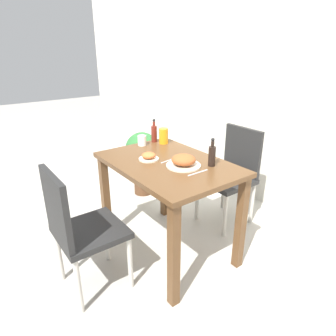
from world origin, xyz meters
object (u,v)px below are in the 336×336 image
object	(u,v)px
chair_far	(232,171)
drink_cup	(142,141)
food_plate	(184,161)
condiment_bottle	(154,133)
chair_near	(78,226)
juice_glass	(164,136)
side_plate	(149,157)
potted_plant_left	(142,155)
sauce_bottle	(212,155)

from	to	relation	value
chair_far	drink_cup	distance (m)	0.88
food_plate	condiment_bottle	xyz separation A→B (m)	(-0.61, 0.16, 0.04)
food_plate	chair_near	bearing A→B (deg)	-100.24
juice_glass	condiment_bottle	distance (m)	0.10
drink_cup	side_plate	bearing A→B (deg)	-24.16
chair_near	food_plate	world-z (taller)	chair_near
chair_near	condiment_bottle	size ratio (longest dim) A/B	4.32
chair_near	chair_far	xyz separation A→B (m)	(-0.04, 1.48, 0.00)
juice_glass	potted_plant_left	xyz separation A→B (m)	(-0.61, 0.15, -0.38)
chair_far	food_plate	xyz separation A→B (m)	(0.17, -0.73, 0.31)
food_plate	side_plate	distance (m)	0.28
drink_cup	juice_glass	size ratio (longest dim) A/B	0.62
potted_plant_left	chair_near	bearing A→B (deg)	-47.94
juice_glass	chair_far	bearing A→B (deg)	56.77
sauce_bottle	condiment_bottle	xyz separation A→B (m)	(-0.72, -0.00, 0.00)
chair_far	drink_cup	xyz separation A→B (m)	(-0.41, -0.71, 0.32)
side_plate	juice_glass	xyz separation A→B (m)	(-0.26, 0.33, 0.04)
condiment_bottle	potted_plant_left	xyz separation A→B (m)	(-0.52, 0.19, -0.40)
sauce_bottle	food_plate	bearing A→B (deg)	-123.70
drink_cup	condiment_bottle	xyz separation A→B (m)	(-0.02, 0.14, 0.04)
chair_far	food_plate	size ratio (longest dim) A/B	3.64
food_plate	condiment_bottle	size ratio (longest dim) A/B	1.19
juice_glass	drink_cup	bearing A→B (deg)	-110.20
chair_near	drink_cup	size ratio (longest dim) A/B	10.57
sauce_bottle	condiment_bottle	distance (m)	0.72
side_plate	drink_cup	world-z (taller)	drink_cup
food_plate	condiment_bottle	distance (m)	0.63
chair_near	juice_glass	size ratio (longest dim) A/B	6.61
drink_cup	sauce_bottle	bearing A→B (deg)	11.61
side_plate	condiment_bottle	xyz separation A→B (m)	(-0.35, 0.29, 0.06)
chair_near	drink_cup	bearing A→B (deg)	-59.84
side_plate	chair_far	bearing A→B (deg)	84.39
chair_far	drink_cup	size ratio (longest dim) A/B	10.57
chair_far	condiment_bottle	distance (m)	0.80
food_plate	potted_plant_left	distance (m)	1.24
food_plate	potted_plant_left	bearing A→B (deg)	162.55
food_plate	sauce_bottle	world-z (taller)	sauce_bottle
sauce_bottle	juice_glass	bearing A→B (deg)	176.69
drink_cup	chair_far	bearing A→B (deg)	59.78
side_plate	drink_cup	size ratio (longest dim) A/B	1.77
potted_plant_left	condiment_bottle	bearing A→B (deg)	-20.06
chair_far	condiment_bottle	xyz separation A→B (m)	(-0.44, -0.56, 0.36)
food_plate	side_plate	world-z (taller)	food_plate
drink_cup	potted_plant_left	bearing A→B (deg)	148.73
sauce_bottle	condiment_bottle	world-z (taller)	same
chair_far	potted_plant_left	world-z (taller)	chair_far
sauce_bottle	drink_cup	bearing A→B (deg)	-168.39
food_plate	juice_glass	bearing A→B (deg)	158.73
juice_glass	potted_plant_left	size ratio (longest dim) A/B	0.19
side_plate	juice_glass	distance (m)	0.42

